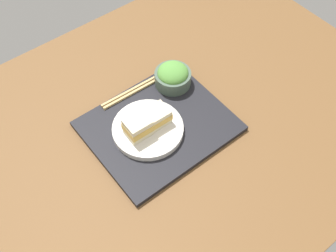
{
  "coord_description": "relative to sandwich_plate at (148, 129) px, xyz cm",
  "views": [
    {
      "loc": [
        39.77,
        52.49,
        91.97
      ],
      "look_at": [
        1.12,
        3.36,
        5.0
      ],
      "focal_mm": 43.85,
      "sensor_mm": 36.0,
      "label": 1
    }
  ],
  "objects": [
    {
      "name": "sandwich_far",
      "position": [
        3.09,
        0.03,
        3.56
      ],
      "size": [
        6.64,
        5.84,
        5.35
      ],
      "color": "beige",
      "rests_on": "sandwich_plate"
    },
    {
      "name": "salad_bowl",
      "position": [
        -15.99,
        -9.35,
        2.18
      ],
      "size": [
        10.61,
        10.61,
        6.69
      ],
      "color": "#4C6051",
      "rests_on": "serving_tray"
    },
    {
      "name": "sandwich_plate",
      "position": [
        0.0,
        0.0,
        0.0
      ],
      "size": [
        19.17,
        19.17,
        1.78
      ],
      "primitive_type": "cylinder",
      "color": "silver",
      "rests_on": "serving_tray"
    },
    {
      "name": "sandwich_near",
      "position": [
        -3.09,
        -0.03,
        3.13
      ],
      "size": [
        6.71,
        5.71,
        4.48
      ],
      "color": "beige",
      "rests_on": "sandwich_plate"
    },
    {
      "name": "serving_tray",
      "position": [
        -3.56,
        0.07,
        -1.62
      ],
      "size": [
        37.46,
        31.45,
        1.47
      ],
      "primitive_type": "cube",
      "color": "black",
      "rests_on": "ground_plane"
    },
    {
      "name": "chopsticks_pair",
      "position": [
        -5.07,
        -13.83,
        -0.54
      ],
      "size": [
        20.47,
        2.52,
        0.7
      ],
      "color": "tan",
      "rests_on": "serving_tray"
    },
    {
      "name": "ground_plane",
      "position": [
        -4.8,
        0.67,
        -3.86
      ],
      "size": [
        140.0,
        100.0,
        3.0
      ],
      "primitive_type": "cube",
      "color": "brown"
    }
  ]
}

